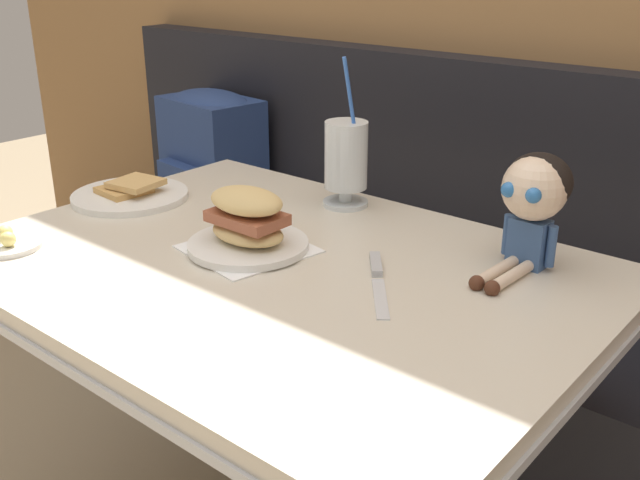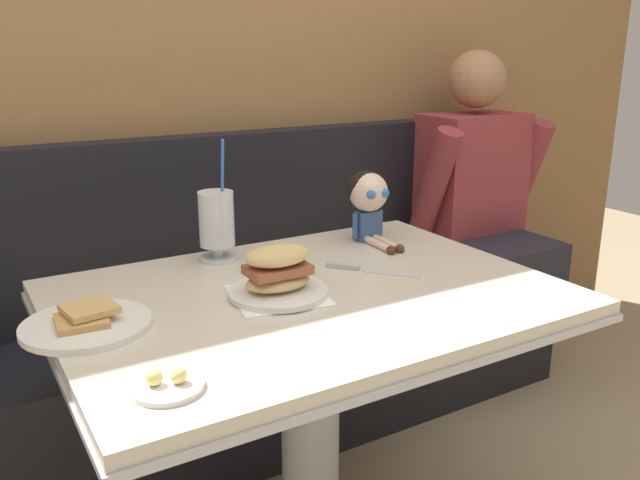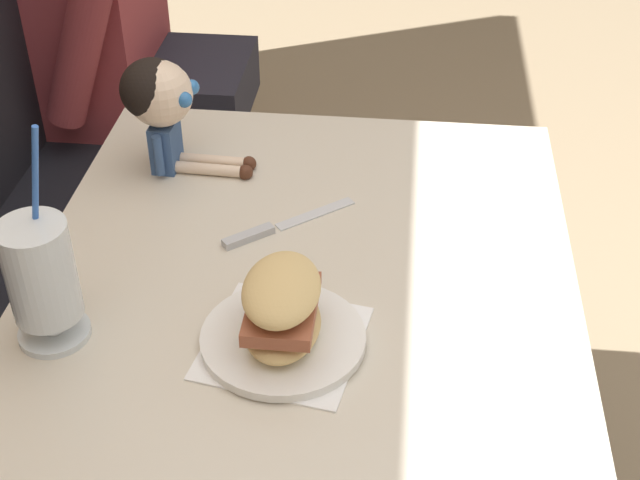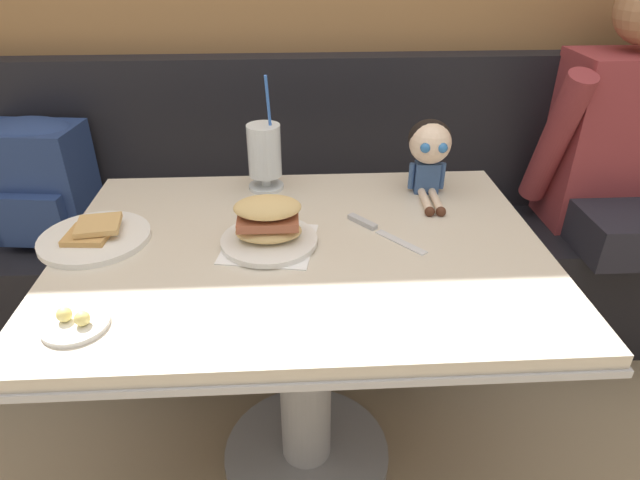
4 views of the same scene
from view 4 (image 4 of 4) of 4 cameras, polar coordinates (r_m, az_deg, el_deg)
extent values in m
cube|color=black|center=(2.00, -2.06, -4.52)|extent=(2.60, 0.48, 0.45)
cube|color=black|center=(1.95, -2.47, 10.94)|extent=(2.60, 0.10, 0.55)
cube|color=beige|center=(1.24, -1.82, -1.07)|extent=(1.10, 0.80, 0.03)
cube|color=#B7BABF|center=(1.25, -1.81, -1.97)|extent=(1.11, 0.81, 0.02)
cylinder|color=#A5A8AD|center=(1.46, -1.59, -13.19)|extent=(0.14, 0.14, 0.65)
cylinder|color=gray|center=(1.71, -1.42, -21.65)|extent=(0.48, 0.48, 0.04)
cylinder|color=white|center=(1.34, -22.71, 0.20)|extent=(0.25, 0.25, 0.01)
cube|color=tan|center=(1.34, -23.29, 0.52)|extent=(0.10, 0.10, 0.01)
cube|color=tan|center=(1.34, -22.39, 1.49)|extent=(0.11, 0.11, 0.01)
cylinder|color=silver|center=(1.51, -5.70, 5.67)|extent=(0.10, 0.10, 0.01)
cylinder|color=silver|center=(1.50, -5.74, 6.37)|extent=(0.03, 0.03, 0.03)
cylinder|color=silver|center=(1.47, -5.91, 9.41)|extent=(0.09, 0.09, 0.14)
cylinder|color=#ADE0A8|center=(1.47, -5.89, 9.01)|extent=(0.08, 0.08, 0.12)
cylinder|color=blue|center=(1.43, -5.39, 12.94)|extent=(0.02, 0.05, 0.22)
cube|color=white|center=(1.24, -5.38, -0.38)|extent=(0.23, 0.23, 0.00)
cylinder|color=white|center=(1.23, -5.40, -0.06)|extent=(0.22, 0.22, 0.01)
ellipsoid|color=tan|center=(1.22, -5.45, 0.94)|extent=(0.15, 0.10, 0.04)
cube|color=#995138|center=(1.21, -5.52, 2.10)|extent=(0.14, 0.09, 0.02)
ellipsoid|color=tan|center=(1.19, -5.59, 3.46)|extent=(0.15, 0.10, 0.04)
cylinder|color=white|center=(1.08, -24.43, -8.14)|extent=(0.12, 0.12, 0.01)
sphere|color=#F4E07A|center=(1.08, -25.44, -7.13)|extent=(0.03, 0.03, 0.03)
sphere|color=#F4E07A|center=(1.06, -23.86, -7.60)|extent=(0.03, 0.03, 0.03)
cube|color=silver|center=(1.25, 8.55, -0.22)|extent=(0.10, 0.12, 0.00)
cube|color=#B2B5BA|center=(1.32, 4.50, 1.95)|extent=(0.07, 0.08, 0.01)
cube|color=#385689|center=(1.49, 11.20, 6.53)|extent=(0.07, 0.04, 0.08)
sphere|color=beige|center=(1.45, 11.59, 10.04)|extent=(0.11, 0.11, 0.11)
ellipsoid|color=black|center=(1.46, 11.53, 10.50)|extent=(0.12, 0.11, 0.10)
sphere|color=#2D6BB2|center=(1.40, 11.08, 9.53)|extent=(0.03, 0.03, 0.03)
sphere|color=#2D6BB2|center=(1.41, 12.85, 9.48)|extent=(0.03, 0.03, 0.03)
cylinder|color=beige|center=(1.43, 11.10, 4.05)|extent=(0.03, 0.12, 0.02)
cylinder|color=beige|center=(1.44, 12.19, 4.04)|extent=(0.03, 0.12, 0.02)
sphere|color=#4C2819|center=(1.38, 11.54, 2.95)|extent=(0.03, 0.03, 0.03)
sphere|color=#4C2819|center=(1.38, 12.67, 2.94)|extent=(0.03, 0.03, 0.03)
cylinder|color=#385689|center=(1.48, 9.66, 6.71)|extent=(0.02, 0.02, 0.07)
cylinder|color=#385689|center=(1.50, 12.77, 6.65)|extent=(0.02, 0.02, 0.07)
cube|color=navy|center=(2.00, -27.34, 5.38)|extent=(0.32, 0.23, 0.38)
cube|color=navy|center=(1.93, -28.05, 1.81)|extent=(0.21, 0.07, 0.17)
ellipsoid|color=navy|center=(1.94, -28.59, 10.18)|extent=(0.31, 0.22, 0.07)
cube|color=maroon|center=(2.09, 28.60, 9.11)|extent=(0.38, 0.24, 0.58)
cube|color=#23232D|center=(2.03, 29.44, 1.43)|extent=(0.34, 0.36, 0.14)
cylinder|color=maroon|center=(1.93, 23.59, 9.68)|extent=(0.09, 0.25, 0.48)
camera|label=1|loc=(0.86, 71.55, 1.82)|focal=41.15mm
camera|label=2|loc=(0.69, -99.49, -14.93)|focal=36.84mm
camera|label=3|loc=(1.31, -55.73, 27.32)|focal=50.03mm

